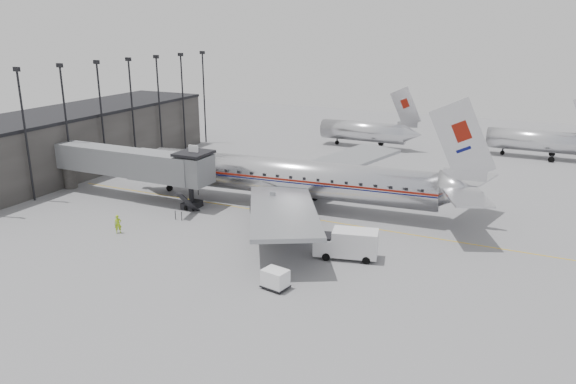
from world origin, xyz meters
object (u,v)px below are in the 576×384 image
(service_van, at_px, (347,243))
(baggage_cart_white, at_px, (275,279))
(ramp_worker, at_px, (118,224))
(airliner, at_px, (295,178))
(baggage_cart_navy, at_px, (309,228))

(service_van, relative_size, baggage_cart_white, 2.62)
(ramp_worker, bearing_deg, service_van, -32.45)
(airliner, height_order, ramp_worker, airliner)
(baggage_cart_navy, distance_m, baggage_cart_white, 11.33)
(airliner, distance_m, baggage_cart_white, 20.52)
(airliner, xyz_separation_m, ramp_worker, (-12.16, -15.07, -2.38))
(service_van, relative_size, baggage_cart_navy, 2.41)
(airliner, relative_size, baggage_cart_white, 18.56)
(airliner, distance_m, baggage_cart_navy, 9.76)
(airliner, xyz_separation_m, baggage_cart_navy, (5.17, -7.91, -2.43))
(airliner, distance_m, ramp_worker, 19.51)
(airliner, height_order, service_van, airliner)
(baggage_cart_navy, relative_size, baggage_cart_white, 1.09)
(airliner, bearing_deg, baggage_cart_white, -74.09)
(airliner, bearing_deg, ramp_worker, -133.61)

